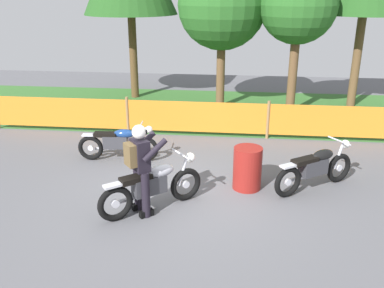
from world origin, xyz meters
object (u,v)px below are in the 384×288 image
motorcycle_trailing (153,186)px  oil_drum (247,168)px  motorcycle_third (118,143)px  rider_trailing (140,165)px  motorcycle_lead (315,168)px

motorcycle_trailing → oil_drum: size_ratio=1.95×
motorcycle_third → rider_trailing: size_ratio=1.14×
motorcycle_lead → motorcycle_trailing: 3.32m
motorcycle_trailing → rider_trailing: (-0.18, -0.14, 0.47)m
motorcycle_third → oil_drum: size_ratio=2.18×
oil_drum → rider_trailing: bearing=-147.1°
motorcycle_third → rider_trailing: (1.09, -2.36, 0.51)m
motorcycle_trailing → rider_trailing: rider_trailing is taller
motorcycle_lead → rider_trailing: (-3.27, -1.34, 0.49)m
motorcycle_third → rider_trailing: bearing=-68.6°
rider_trailing → motorcycle_third: bearing=76.3°
motorcycle_third → rider_trailing: rider_trailing is taller
motorcycle_trailing → motorcycle_third: bearing=81.3°
motorcycle_lead → rider_trailing: rider_trailing is taller
oil_drum → motorcycle_trailing: bearing=-147.8°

